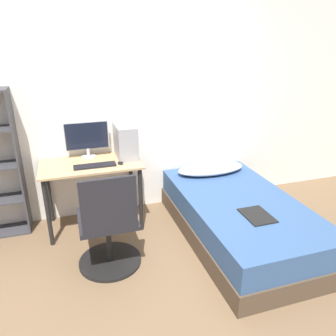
{
  "coord_description": "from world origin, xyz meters",
  "views": [
    {
      "loc": [
        -0.62,
        -2.14,
        1.95
      ],
      "look_at": [
        0.3,
        0.71,
        0.75
      ],
      "focal_mm": 35.0,
      "sensor_mm": 36.0,
      "label": 1
    }
  ],
  "objects_px": {
    "office_chair": "(109,232)",
    "monitor": "(87,138)",
    "bed": "(239,218)",
    "pc_tower": "(125,141)",
    "keyboard": "(95,166)"
  },
  "relations": [
    {
      "from": "monitor",
      "to": "keyboard",
      "type": "bearing_deg",
      "value": -83.95
    },
    {
      "from": "office_chair",
      "to": "keyboard",
      "type": "height_order",
      "value": "office_chair"
    },
    {
      "from": "office_chair",
      "to": "pc_tower",
      "type": "relative_size",
      "value": 2.48
    },
    {
      "from": "office_chair",
      "to": "bed",
      "type": "height_order",
      "value": "office_chair"
    },
    {
      "from": "office_chair",
      "to": "keyboard",
      "type": "bearing_deg",
      "value": 91.79
    },
    {
      "from": "monitor",
      "to": "pc_tower",
      "type": "relative_size",
      "value": 1.22
    },
    {
      "from": "office_chair",
      "to": "monitor",
      "type": "xyz_separation_m",
      "value": [
        -0.05,
        0.96,
        0.59
      ]
    },
    {
      "from": "office_chair",
      "to": "keyboard",
      "type": "xyz_separation_m",
      "value": [
        -0.02,
        0.65,
        0.38
      ]
    },
    {
      "from": "office_chair",
      "to": "monitor",
      "type": "distance_m",
      "value": 1.13
    },
    {
      "from": "bed",
      "to": "pc_tower",
      "type": "xyz_separation_m",
      "value": [
        -1.0,
        0.77,
        0.7
      ]
    },
    {
      "from": "bed",
      "to": "keyboard",
      "type": "distance_m",
      "value": 1.57
    },
    {
      "from": "monitor",
      "to": "pc_tower",
      "type": "bearing_deg",
      "value": -16.02
    },
    {
      "from": "monitor",
      "to": "keyboard",
      "type": "relative_size",
      "value": 1.11
    },
    {
      "from": "keyboard",
      "to": "pc_tower",
      "type": "bearing_deg",
      "value": 29.29
    },
    {
      "from": "office_chair",
      "to": "monitor",
      "type": "height_order",
      "value": "monitor"
    }
  ]
}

